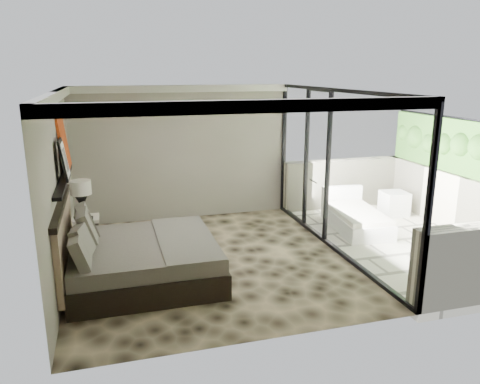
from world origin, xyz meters
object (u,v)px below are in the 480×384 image
object	(u,v)px
nightstand	(87,232)
ottoman	(394,203)
lounger	(355,218)
table_lamp	(81,194)
bed	(137,258)

from	to	relation	value
nightstand	ottoman	xyz separation A→B (m)	(6.43, 0.04, 0.03)
nightstand	lounger	distance (m)	5.19
nightstand	table_lamp	distance (m)	0.72
bed	lounger	world-z (taller)	bed
bed	lounger	xyz separation A→B (m)	(4.38, 1.26, -0.15)
lounger	bed	bearing A→B (deg)	-157.36
bed	table_lamp	distance (m)	2.09
table_lamp	lounger	bearing A→B (deg)	-6.17
ottoman	lounger	distance (m)	1.39
ottoman	lounger	xyz separation A→B (m)	(-1.27, -0.56, -0.05)
table_lamp	lounger	xyz separation A→B (m)	(5.21, -0.56, -0.74)
nightstand	lounger	size ratio (longest dim) A/B	0.25
nightstand	ottoman	world-z (taller)	ottoman
nightstand	table_lamp	size ratio (longest dim) A/B	0.69
ottoman	lounger	bearing A→B (deg)	-156.09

